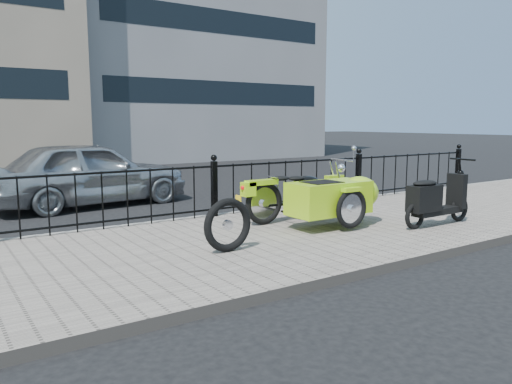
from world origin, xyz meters
TOP-DOWN VIEW (x-y plane):
  - ground at (0.00, 0.00)m, footprint 120.00×120.00m
  - sidewalk at (0.00, -0.50)m, footprint 30.00×3.80m
  - curb at (0.00, 1.44)m, footprint 30.00×0.10m
  - iron_fence at (0.00, 1.30)m, footprint 14.11×0.11m
  - building_grey at (7.00, 16.99)m, footprint 12.00×8.01m
  - motorcycle_sidecar at (1.18, -0.39)m, footprint 2.28×1.48m
  - scooter at (2.47, -1.36)m, footprint 1.55×0.45m
  - spare_tire at (-1.04, -0.90)m, footprint 0.69×0.13m
  - sedan_car at (-1.28, 4.34)m, footprint 4.20×2.06m

SIDE VIEW (x-z plane):
  - ground at x=0.00m, z-range 0.00..0.00m
  - sidewalk at x=0.00m, z-range 0.00..0.12m
  - curb at x=0.00m, z-range 0.00..0.12m
  - spare_tire at x=-1.04m, z-range 0.12..0.81m
  - scooter at x=2.47m, z-range 0.00..1.05m
  - iron_fence at x=0.00m, z-range 0.05..1.12m
  - motorcycle_sidecar at x=1.18m, z-range 0.10..1.09m
  - sedan_car at x=-1.28m, z-range 0.00..1.38m
  - building_grey at x=7.00m, z-range 0.00..15.00m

